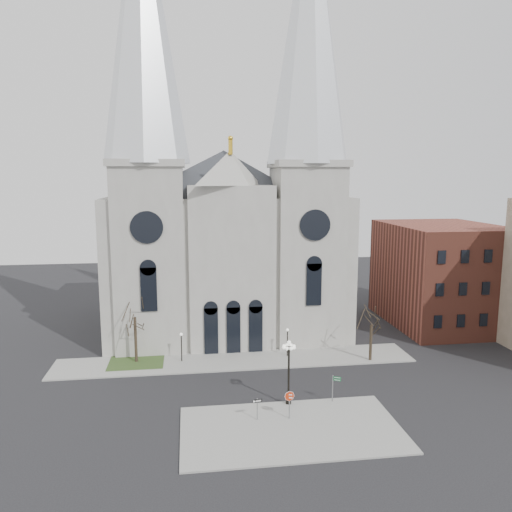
{
  "coord_description": "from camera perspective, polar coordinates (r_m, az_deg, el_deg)",
  "views": [
    {
      "loc": [
        -5.09,
        -42.27,
        20.47
      ],
      "look_at": [
        1.89,
        8.0,
        12.41
      ],
      "focal_mm": 35.0,
      "sensor_mm": 36.0,
      "label": 1
    }
  ],
  "objects": [
    {
      "name": "ground",
      "position": [
        47.24,
        -0.97,
        -16.65
      ],
      "size": [
        160.0,
        160.0,
        0.0
      ],
      "primitive_type": "plane",
      "color": "black",
      "rests_on": "ground"
    },
    {
      "name": "one_way_sign",
      "position": [
        43.89,
        0.14,
        -16.65
      ],
      "size": [
        0.83,
        0.19,
        1.92
      ],
      "rotation": [
        0.0,
        0.0,
        0.18
      ],
      "color": "slate",
      "rests_on": "sidewalk_near"
    },
    {
      "name": "ped_lamp_left",
      "position": [
        56.76,
        -8.52,
        -9.72
      ],
      "size": [
        0.32,
        0.32,
        3.26
      ],
      "color": "black",
      "rests_on": "sidewalk_far"
    },
    {
      "name": "bg_building_brick",
      "position": [
        74.45,
        20.39,
        -1.97
      ],
      "size": [
        14.0,
        18.0,
        14.0
      ],
      "primitive_type": "cube",
      "color": "brown",
      "rests_on": "ground"
    },
    {
      "name": "street_name_sign",
      "position": [
        47.52,
        8.86,
        -14.49
      ],
      "size": [
        0.74,
        0.36,
        2.5
      ],
      "rotation": [
        0.0,
        0.0,
        -0.41
      ],
      "color": "slate",
      "rests_on": "sidewalk_near"
    },
    {
      "name": "tree_right",
      "position": [
        57.35,
        13.06,
        -7.42
      ],
      "size": [
        3.2,
        3.2,
        6.0
      ],
      "color": "black",
      "rests_on": "ground"
    },
    {
      "name": "cathedral",
      "position": [
        65.36,
        -3.46,
        7.27
      ],
      "size": [
        33.0,
        26.66,
        54.0
      ],
      "color": "#99958E",
      "rests_on": "ground"
    },
    {
      "name": "tree_left",
      "position": [
        56.59,
        -13.7,
        -6.49
      ],
      "size": [
        3.2,
        3.2,
        7.5
      ],
      "color": "black",
      "rests_on": "ground"
    },
    {
      "name": "globe_lamp",
      "position": [
        45.8,
        3.77,
        -12.24
      ],
      "size": [
        1.5,
        1.5,
        5.95
      ],
      "rotation": [
        0.0,
        0.0,
        0.19
      ],
      "color": "black",
      "rests_on": "sidewalk_near"
    },
    {
      "name": "stop_sign",
      "position": [
        43.96,
        3.84,
        -15.98
      ],
      "size": [
        0.87,
        0.26,
        2.47
      ],
      "rotation": [
        0.0,
        0.0,
        -0.27
      ],
      "color": "slate",
      "rests_on": "sidewalk_near"
    },
    {
      "name": "grass_patch",
      "position": [
        58.27,
        -13.49,
        -11.7
      ],
      "size": [
        6.0,
        5.0,
        0.18
      ],
      "primitive_type": "cube",
      "color": "#32471E",
      "rests_on": "ground"
    },
    {
      "name": "ped_lamp_right",
      "position": [
        57.82,
        3.61,
        -9.28
      ],
      "size": [
        0.32,
        0.32,
        3.26
      ],
      "color": "black",
      "rests_on": "sidewalk_far"
    },
    {
      "name": "sidewalk_near",
      "position": [
        43.25,
        4.05,
        -19.14
      ],
      "size": [
        18.0,
        10.0,
        0.14
      ],
      "primitive_type": "cube",
      "color": "gray",
      "rests_on": "ground"
    },
    {
      "name": "sidewalk_far",
      "position": [
        57.27,
        -2.33,
        -11.85
      ],
      "size": [
        40.0,
        6.0,
        0.14
      ],
      "primitive_type": "cube",
      "color": "gray",
      "rests_on": "ground"
    }
  ]
}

